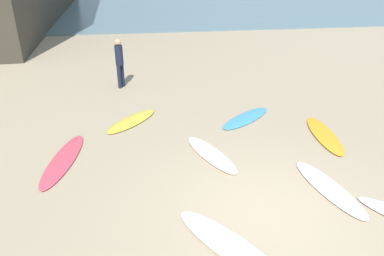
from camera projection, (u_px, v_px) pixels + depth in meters
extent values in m
plane|color=tan|center=(266.00, 214.00, 7.04)|extent=(120.00, 120.00, 0.00)
ellipsoid|color=#F7E2CA|center=(211.00, 154.00, 9.01)|extent=(1.25, 2.13, 0.08)
ellipsoid|color=#439ADC|center=(246.00, 118.00, 10.98)|extent=(2.00, 1.79, 0.06)
ellipsoid|color=yellow|center=(132.00, 121.00, 10.77)|extent=(1.74, 1.90, 0.08)
ellipsoid|color=silver|center=(231.00, 246.00, 6.21)|extent=(1.89, 2.36, 0.08)
ellipsoid|color=#E4485A|center=(63.00, 160.00, 8.79)|extent=(0.99, 2.62, 0.06)
ellipsoid|color=gold|center=(324.00, 135.00, 9.95)|extent=(0.80, 2.35, 0.09)
ellipsoid|color=white|center=(329.00, 188.00, 7.73)|extent=(0.98, 2.31, 0.08)
cylinder|color=#191E33|center=(119.00, 77.00, 13.30)|extent=(0.14, 0.14, 0.85)
cylinder|color=#191E33|center=(122.00, 75.00, 13.46)|extent=(0.14, 0.14, 0.85)
cylinder|color=#191E33|center=(119.00, 55.00, 13.04)|extent=(0.38, 0.38, 0.71)
sphere|color=tan|center=(118.00, 42.00, 12.84)|extent=(0.23, 0.23, 0.23)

